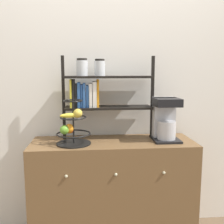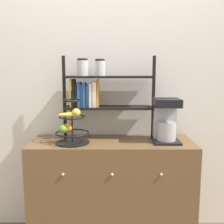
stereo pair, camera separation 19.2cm
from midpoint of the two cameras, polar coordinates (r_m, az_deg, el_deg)
The scene contains 5 objects.
wall_back at distance 2.35m, azimuth -2.76°, elevation 5.42°, with size 7.00×0.05×2.60m, color silver.
sideboard at distance 2.31m, azimuth -2.29°, elevation -16.93°, with size 1.33×0.47×0.87m.
coffee_maker at distance 2.19m, azimuth 9.04°, elevation -1.53°, with size 0.21×0.25×0.35m.
fruit_stand at distance 2.08m, azimuth -11.32°, elevation -3.32°, with size 0.27×0.27×0.42m.
shelf_hutch at distance 2.20m, azimuth -6.08°, elevation 4.86°, with size 0.77×0.20×0.69m.
Camera 1 is at (-0.20, -1.85, 1.44)m, focal length 42.00 mm.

